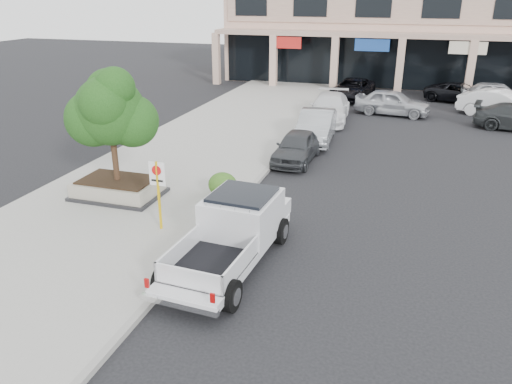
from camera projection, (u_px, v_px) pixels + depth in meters
The scene contains 17 objects.
ground at pixel (255, 245), 15.58m from camera, with size 120.00×120.00×0.00m, color black.
sidewalk at pixel (179, 166), 22.40m from camera, with size 8.00×52.00×0.15m, color gray.
curb at pixel (263, 175), 21.30m from camera, with size 0.20×52.00×0.15m, color gray.
strip_mall at pixel (469, 26), 41.60m from camera, with size 40.55×12.43×9.50m.
planter at pixel (118, 188), 18.85m from camera, with size 3.20×2.20×0.68m.
planter_tree at pixel (115, 110), 17.86m from camera, with size 2.90×2.55×4.00m.
no_parking_sign at pixel (158, 186), 15.81m from camera, with size 0.55×0.09×2.30m.
hedge at pixel (223, 185), 18.76m from camera, with size 1.10×0.99×0.94m, color #254E16.
pickup_truck at pixel (228, 236), 14.10m from camera, with size 2.20×5.93×1.87m, color silver, non-canonical shape.
curb_car_a at pixel (297, 147), 23.06m from camera, with size 1.66×4.12×1.41m, color #323437.
curb_car_b at pixel (316, 126), 26.17m from camera, with size 1.71×4.89×1.61m, color #9A9DA1.
curb_car_c at pixel (329, 108), 30.33m from camera, with size 2.25×5.54×1.61m, color silver.
curb_car_d at pixel (352, 89), 36.64m from camera, with size 2.44×5.29×1.47m, color black.
lot_car_a at pixel (392, 102), 31.83m from camera, with size 1.89×4.71×1.60m, color #B0B2B9.
lot_car_b at pixel (501, 104), 31.23m from camera, with size 1.77×5.08×1.67m, color silver.
lot_car_d at pixel (460, 93), 35.53m from camera, with size 2.24×4.86×1.35m, color black.
lot_car_e at pixel (497, 94), 34.21m from camera, with size 1.97×4.90×1.67m, color #A8AAB0.
Camera 1 is at (4.20, -13.18, 7.36)m, focal length 35.00 mm.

